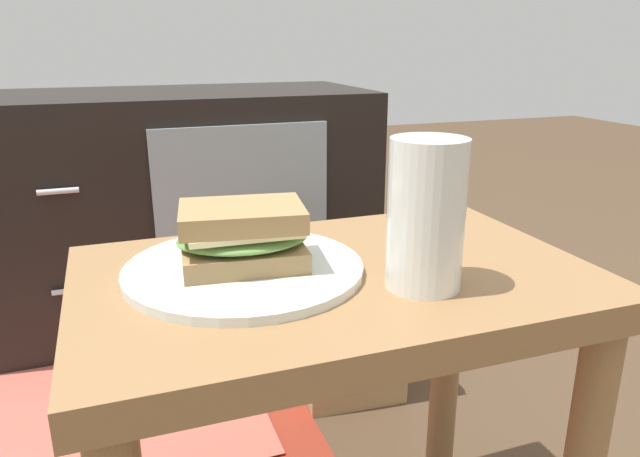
{
  "coord_description": "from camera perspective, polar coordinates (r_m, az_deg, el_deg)",
  "views": [
    {
      "loc": [
        -0.22,
        -0.57,
        0.7
      ],
      "look_at": [
        -0.02,
        0.0,
        0.51
      ],
      "focal_mm": 33.31,
      "sensor_mm": 36.0,
      "label": 1
    }
  ],
  "objects": [
    {
      "name": "side_table",
      "position": [
        0.69,
        1.48,
        -10.96
      ],
      "size": [
        0.56,
        0.36,
        0.46
      ],
      "color": "olive",
      "rests_on": "ground"
    },
    {
      "name": "tv_cabinet",
      "position": [
        1.58,
        -13.29,
        2.13
      ],
      "size": [
        0.96,
        0.46,
        0.58
      ],
      "color": "black",
      "rests_on": "ground"
    },
    {
      "name": "area_rug",
      "position": [
        1.31,
        -23.28,
        -16.11
      ],
      "size": [
        0.9,
        0.63,
        0.01
      ],
      "color": "maroon",
      "rests_on": "ground"
    },
    {
      "name": "plate",
      "position": [
        0.65,
        -7.31,
        -3.87
      ],
      "size": [
        0.26,
        0.26,
        0.01
      ],
      "primitive_type": "cylinder",
      "color": "silver",
      "rests_on": "side_table"
    },
    {
      "name": "sandwich_front",
      "position": [
        0.64,
        -7.44,
        -0.71
      ],
      "size": [
        0.15,
        0.11,
        0.07
      ],
      "color": "#9E7A4C",
      "rests_on": "plate"
    },
    {
      "name": "beer_glass",
      "position": [
        0.6,
        10.15,
        1.23
      ],
      "size": [
        0.08,
        0.08,
        0.15
      ],
      "color": "silver",
      "rests_on": "side_table"
    },
    {
      "name": "paper_bag",
      "position": [
        1.21,
        2.89,
        -8.38
      ],
      "size": [
        0.21,
        0.17,
        0.35
      ],
      "color": "tan",
      "rests_on": "ground"
    }
  ]
}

